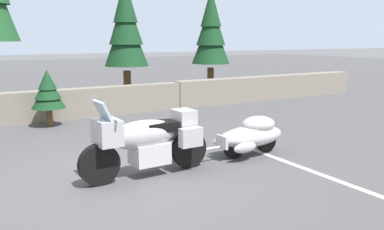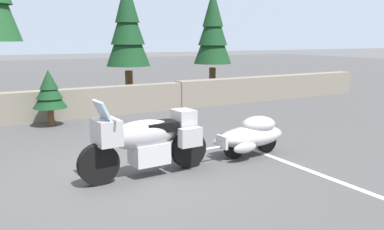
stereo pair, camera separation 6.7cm
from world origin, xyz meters
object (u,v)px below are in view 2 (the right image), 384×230
touring_motorcycle (146,139)px  pine_tree_secondary (213,30)px  pine_tree_far_right (127,27)px  car_shaped_trailer (252,135)px

touring_motorcycle → pine_tree_secondary: pine_tree_secondary is taller
pine_tree_far_right → car_shaped_trailer: bearing=-90.1°
pine_tree_secondary → pine_tree_far_right: (-3.42, -0.22, 0.07)m
car_shaped_trailer → pine_tree_far_right: (0.01, 6.56, 2.21)m
touring_motorcycle → pine_tree_far_right: 7.31m
pine_tree_far_right → pine_tree_secondary: bearing=3.7°
car_shaped_trailer → pine_tree_secondary: size_ratio=0.54×
car_shaped_trailer → pine_tree_far_right: bearing=89.9°
pine_tree_secondary → pine_tree_far_right: size_ratio=0.97×
touring_motorcycle → pine_tree_secondary: size_ratio=0.57×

